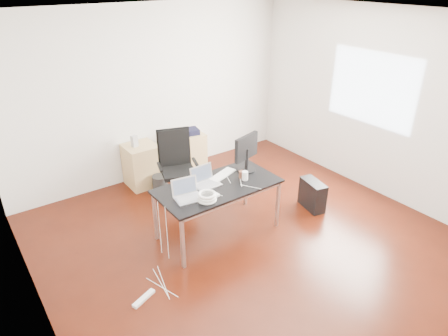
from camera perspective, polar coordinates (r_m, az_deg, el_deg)
room_shell at (r=4.70m, az=4.27°, el=3.72°), size 5.00×5.00×5.00m
desk at (r=5.17m, az=-0.88°, el=-2.98°), size 1.60×0.80×0.73m
office_chair at (r=6.05m, az=-6.79°, el=0.71°), size 0.60×0.62×1.08m
filing_cabinet_left at (r=6.65m, az=-11.65°, el=0.40°), size 0.50×0.50×0.70m
filing_cabinet_right at (r=7.01m, az=-5.20°, el=2.25°), size 0.50×0.50×0.70m
pc_tower at (r=6.08m, az=12.51°, el=-3.75°), size 0.29×0.48×0.44m
wastebasket at (r=6.47m, az=-9.11°, el=-2.24°), size 0.31×0.31×0.28m
power_strip at (r=4.64m, az=-11.39°, el=-17.79°), size 0.30×0.17×0.04m
laptop_left at (r=4.86m, az=-5.24°, el=-3.68°), size 0.36×0.30×0.23m
laptop_right at (r=5.14m, az=-2.69°, el=-1.78°), size 0.34×0.26×0.23m
monitor at (r=5.41m, az=3.21°, el=2.44°), size 0.45×0.26×0.51m
keyboard at (r=5.37m, az=-0.24°, el=-0.99°), size 0.46×0.28×0.02m
cup_white at (r=5.25m, az=3.01°, el=-1.10°), size 0.09×0.09×0.12m
cup_brown at (r=5.30m, az=2.54°, el=-0.94°), size 0.10×0.10×0.10m
cable_coil at (r=4.78m, az=-2.44°, el=-4.16°), size 0.24×0.24×0.11m
power_adapter at (r=4.89m, az=-1.14°, el=-3.89°), size 0.08×0.08×0.03m
speaker at (r=6.46m, az=-12.68°, el=3.77°), size 0.10×0.09×0.18m
navy_garment at (r=6.83m, az=-4.96°, el=5.20°), size 0.34×0.29×0.09m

